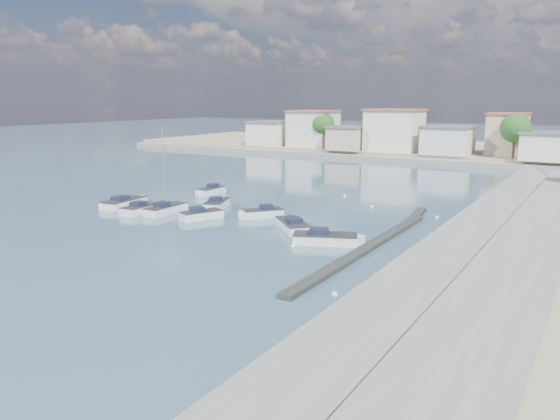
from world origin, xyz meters
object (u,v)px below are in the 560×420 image
motorboat_e (126,203)px  sailboat (167,209)px  motorboat_a (143,209)px  motorboat_b (203,215)px  motorboat_c (292,225)px  motorboat_d (261,214)px  motorboat_f (217,204)px  motorboat_h (329,239)px  motorboat_g (210,191)px

motorboat_e → sailboat: size_ratio=0.69×
motorboat_a → sailboat: bearing=24.9°
motorboat_b → motorboat_c: (9.86, 0.70, 0.00)m
motorboat_a → sailboat: sailboat is taller
motorboat_c → motorboat_d: 5.99m
motorboat_d → motorboat_f: 7.15m
motorboat_d → sailboat: bearing=-161.4°
motorboat_b → motorboat_c: same height
motorboat_a → motorboat_b: same height
motorboat_h → motorboat_f: bearing=156.9°
motorboat_h → sailboat: bearing=173.3°
motorboat_h → motorboat_e: bearing=174.3°
motorboat_c → motorboat_g: same height
motorboat_a → motorboat_b: (7.44, 0.84, -0.00)m
motorboat_a → motorboat_g: same height
motorboat_b → motorboat_e: same height
motorboat_f → motorboat_h: bearing=-23.1°
motorboat_a → motorboat_d: bearing=19.9°
motorboat_e → sailboat: bearing=-2.8°
motorboat_a → motorboat_c: same height
motorboat_b → motorboat_f: 5.83m
motorboat_d → sailboat: 10.18m
motorboat_e → motorboat_g: 11.35m
motorboat_a → sailboat: size_ratio=0.60×
motorboat_b → motorboat_d: size_ratio=1.11×
motorboat_f → motorboat_b: bearing=-66.4°
motorboat_b → motorboat_h: same height
motorboat_f → motorboat_a: bearing=-129.6°
motorboat_c → motorboat_g: 21.06m
motorboat_f → motorboat_g: 8.50m
motorboat_g → motorboat_d: bearing=-31.7°
motorboat_f → motorboat_h: size_ratio=0.88×
motorboat_d → motorboat_f: (-6.91, 1.82, 0.00)m
motorboat_a → motorboat_g: (-0.81, 12.28, 0.00)m
motorboat_c → motorboat_e: 21.45m
motorboat_a → motorboat_e: size_ratio=0.86×
motorboat_e → motorboat_h: 26.77m
motorboat_h → sailboat: 20.25m
motorboat_a → motorboat_h: same height
motorboat_b → motorboat_g: same height
motorboat_a → motorboat_b: 7.49m
motorboat_c → motorboat_h: bearing=-28.3°
motorboat_f → motorboat_e: bearing=-152.8°
motorboat_a → motorboat_c: size_ratio=1.04×
motorboat_d → motorboat_h: 11.87m
sailboat → motorboat_d: bearing=18.6°
motorboat_d → motorboat_b: bearing=-142.5°
motorboat_g → sailboat: (3.19, -11.17, 0.04)m
motorboat_e → motorboat_f: size_ratio=1.21×
motorboat_b → motorboat_e: 11.60m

